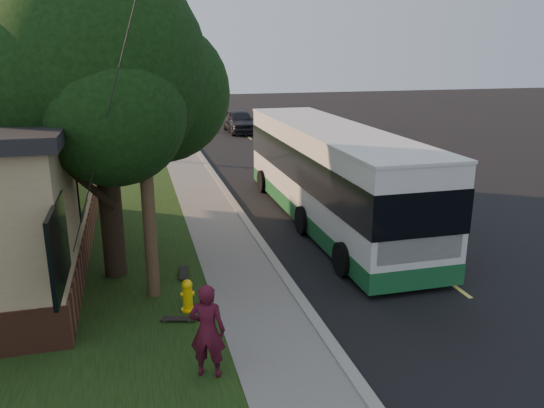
# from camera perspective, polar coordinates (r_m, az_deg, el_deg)

# --- Properties ---
(ground) EXTENTS (120.00, 120.00, 0.00)m
(ground) POSITION_cam_1_polar(r_m,az_deg,el_deg) (12.79, 2.86, -10.23)
(ground) COLOR black
(ground) RESTS_ON ground
(road) EXTENTS (8.00, 80.00, 0.01)m
(road) POSITION_cam_1_polar(r_m,az_deg,el_deg) (22.92, 4.89, 1.83)
(road) COLOR black
(road) RESTS_ON ground
(curb) EXTENTS (0.25, 80.00, 0.12)m
(curb) POSITION_cam_1_polar(r_m,az_deg,el_deg) (21.92, -5.01, 1.31)
(curb) COLOR gray
(curb) RESTS_ON ground
(sidewalk) EXTENTS (2.00, 80.00, 0.08)m
(sidewalk) POSITION_cam_1_polar(r_m,az_deg,el_deg) (21.79, -7.60, 1.08)
(sidewalk) COLOR slate
(sidewalk) RESTS_ON ground
(grass_verge) EXTENTS (5.00, 80.00, 0.07)m
(grass_verge) POSITION_cam_1_polar(r_m,az_deg,el_deg) (21.67, -16.81, 0.41)
(grass_verge) COLOR black
(grass_verge) RESTS_ON ground
(fire_hydrant) EXTENTS (0.32, 0.32, 0.74)m
(fire_hydrant) POSITION_cam_1_polar(r_m,az_deg,el_deg) (12.14, -9.07, -9.68)
(fire_hydrant) COLOR yellow
(fire_hydrant) RESTS_ON grass_verge
(utility_pole) EXTENTS (2.86, 3.21, 9.07)m
(utility_pole) POSITION_cam_1_polar(r_m,az_deg,el_deg) (11.94, -13.92, 10.66)
(utility_pole) COLOR #473321
(utility_pole) RESTS_ON ground
(leafy_tree) EXTENTS (6.30, 6.00, 7.80)m
(leafy_tree) POSITION_cam_1_polar(r_m,az_deg,el_deg) (13.57, -17.99, 13.25)
(leafy_tree) COLOR black
(leafy_tree) RESTS_ON grass_verge
(bare_tree_near) EXTENTS (1.38, 1.21, 4.31)m
(bare_tree_near) POSITION_cam_1_polar(r_m,az_deg,el_deg) (29.11, -14.77, 8.75)
(bare_tree_near) COLOR black
(bare_tree_near) RESTS_ON grass_verge
(bare_tree_far) EXTENTS (1.38, 1.21, 4.03)m
(bare_tree_far) POSITION_cam_1_polar(r_m,az_deg,el_deg) (41.06, -14.20, 10.63)
(bare_tree_far) COLOR black
(bare_tree_far) RESTS_ON grass_verge
(traffic_signal) EXTENTS (0.18, 0.22, 5.50)m
(traffic_signal) POSITION_cam_1_polar(r_m,az_deg,el_deg) (45.14, -9.86, 12.83)
(traffic_signal) COLOR #2D2D30
(traffic_signal) RESTS_ON ground
(transit_bus) EXTENTS (2.78, 12.06, 3.26)m
(transit_bus) POSITION_cam_1_polar(r_m,az_deg,el_deg) (17.93, 6.25, 3.41)
(transit_bus) COLOR silver
(transit_bus) RESTS_ON ground
(skateboarder) EXTENTS (0.75, 0.63, 1.77)m
(skateboarder) POSITION_cam_1_polar(r_m,az_deg,el_deg) (9.64, -6.96, -13.38)
(skateboarder) COLOR #460E1E
(skateboarder) RESTS_ON grass_verge
(skateboard_main) EXTENTS (0.33, 0.89, 0.08)m
(skateboard_main) POSITION_cam_1_polar(r_m,az_deg,el_deg) (14.08, -9.47, -7.27)
(skateboard_main) COLOR black
(skateboard_main) RESTS_ON grass_verge
(skateboard_spare) EXTENTS (0.79, 0.39, 0.07)m
(skateboard_spare) POSITION_cam_1_polar(r_m,az_deg,el_deg) (11.86, -9.95, -12.06)
(skateboard_spare) COLOR black
(skateboard_spare) RESTS_ON grass_verge
(dumpster) EXTENTS (1.73, 1.43, 1.42)m
(dumpster) POSITION_cam_1_polar(r_m,az_deg,el_deg) (20.70, -24.57, 0.94)
(dumpster) COLOR black
(dumpster) RESTS_ON building_lot
(distant_car) EXTENTS (1.98, 4.77, 1.61)m
(distant_car) POSITION_cam_1_polar(r_m,az_deg,el_deg) (38.24, -3.50, 8.90)
(distant_car) COLOR black
(distant_car) RESTS_ON ground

